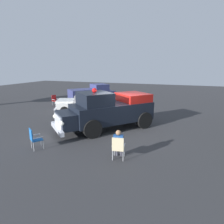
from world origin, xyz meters
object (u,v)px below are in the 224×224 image
lawn_chair_spare (55,99)px  spectator_seated (119,143)px  lawn_chair_by_car (34,137)px  classic_hot_rod (83,103)px  vintage_fire_truck (109,110)px  parked_pickup (92,93)px  lawn_chair_near_truck (118,147)px

lawn_chair_spare → spectator_seated: (9.34, -8.32, 0.11)m
lawn_chair_by_car → spectator_seated: size_ratio=0.79×
classic_hot_rod → spectator_seated: classic_hot_rod is taller
lawn_chair_by_car → lawn_chair_spare: 10.32m
vintage_fire_truck → classic_hot_rod: size_ratio=1.25×
lawn_chair_by_car → vintage_fire_truck: bearing=61.7°
parked_pickup → spectator_seated: bearing=-59.1°
classic_hot_rod → lawn_chair_near_truck: bearing=-52.2°
vintage_fire_truck → parked_pickup: 8.91m
spectator_seated → lawn_chair_spare: bearing=138.3°
lawn_chair_near_truck → lawn_chair_spare: (-9.36, 8.45, 0.00)m
vintage_fire_truck → lawn_chair_near_truck: 4.14m
vintage_fire_truck → lawn_chair_by_car: bearing=-118.3°
lawn_chair_near_truck → lawn_chair_spare: size_ratio=1.00×
lawn_chair_near_truck → lawn_chair_spare: bearing=137.9°
spectator_seated → classic_hot_rod: bearing=128.2°
lawn_chair_spare → spectator_seated: bearing=-41.7°
lawn_chair_near_truck → lawn_chair_spare: same height
lawn_chair_near_truck → lawn_chair_by_car: size_ratio=1.00×
classic_hot_rod → lawn_chair_near_truck: (5.41, -6.96, -0.16)m
classic_hot_rod → parked_pickup: (-1.21, 4.21, 0.24)m
vintage_fire_truck → lawn_chair_spare: size_ratio=5.78×
lawn_chair_spare → vintage_fire_truck: bearing=-32.4°
parked_pickup → lawn_chair_near_truck: size_ratio=4.70×
lawn_chair_spare → parked_pickup: bearing=44.8°
parked_pickup → lawn_chair_near_truck: parked_pickup is taller
classic_hot_rod → spectator_seated: 8.70m
lawn_chair_by_car → spectator_seated: 4.02m
parked_pickup → lawn_chair_spare: (-2.74, -2.72, -0.40)m
lawn_chair_by_car → lawn_chair_spare: size_ratio=1.00×
parked_pickup → vintage_fire_truck: bearing=-57.5°
classic_hot_rod → lawn_chair_by_car: classic_hot_rod is taller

